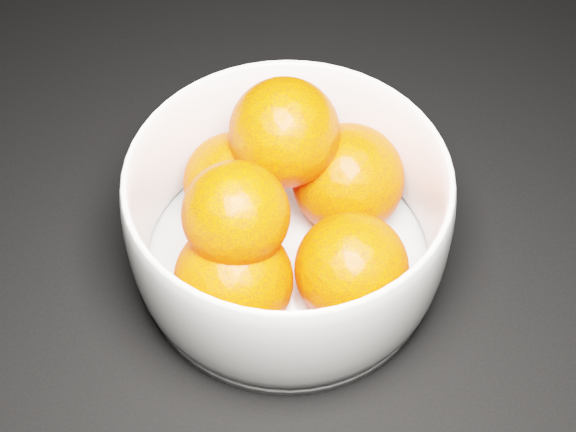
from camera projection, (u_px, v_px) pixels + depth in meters
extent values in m
cylinder|color=white|center=(288.00, 261.00, 0.55)|extent=(0.19, 0.19, 0.01)
sphere|color=#F73701|center=(348.00, 179.00, 0.54)|extent=(0.08, 0.08, 0.08)
sphere|color=#F73701|center=(234.00, 183.00, 0.53)|extent=(0.07, 0.07, 0.07)
sphere|color=#F73701|center=(234.00, 280.00, 0.49)|extent=(0.07, 0.07, 0.07)
sphere|color=#F73701|center=(351.00, 269.00, 0.49)|extent=(0.07, 0.07, 0.07)
sphere|color=#F73701|center=(284.00, 133.00, 0.51)|extent=(0.07, 0.07, 0.07)
sphere|color=#F73701|center=(236.00, 215.00, 0.47)|extent=(0.06, 0.06, 0.06)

